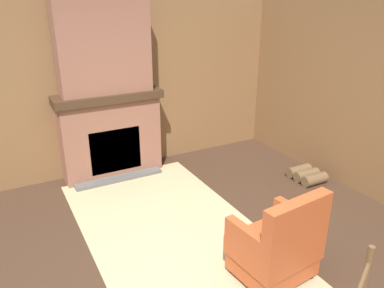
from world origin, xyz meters
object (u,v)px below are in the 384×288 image
(oil_lamp_vase, at_px, (86,86))
(storage_case, at_px, (130,84))
(decorative_plate_on_mantel, at_px, (109,81))
(armchair, at_px, (277,247))
(firewood_stack, at_px, (307,175))

(oil_lamp_vase, height_order, storage_case, oil_lamp_vase)
(oil_lamp_vase, bearing_deg, decorative_plate_on_mantel, 93.45)
(armchair, bearing_deg, storage_case, 0.46)
(armchair, relative_size, firewood_stack, 1.91)
(oil_lamp_vase, distance_m, storage_case, 0.62)
(armchair, xyz_separation_m, firewood_stack, (-1.37, 1.75, -0.27))
(decorative_plate_on_mantel, bearing_deg, firewood_stack, 55.55)
(armchair, height_order, storage_case, storage_case)
(firewood_stack, bearing_deg, decorative_plate_on_mantel, -124.45)
(oil_lamp_vase, relative_size, decorative_plate_on_mantel, 1.08)
(storage_case, relative_size, decorative_plate_on_mantel, 0.78)
(armchair, height_order, firewood_stack, armchair)
(armchair, height_order, oil_lamp_vase, oil_lamp_vase)
(storage_case, height_order, decorative_plate_on_mantel, decorative_plate_on_mantel)
(firewood_stack, relative_size, oil_lamp_vase, 1.53)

